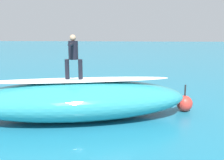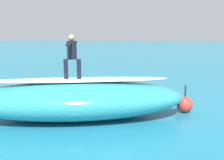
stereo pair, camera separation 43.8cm
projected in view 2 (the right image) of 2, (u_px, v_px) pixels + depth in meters
name	position (u px, v px, depth m)	size (l,w,h in m)	color
ground_plane	(103.00, 102.00, 12.51)	(120.00, 120.00, 0.00)	teal
wave_crest	(76.00, 100.00, 10.12)	(8.50, 2.82, 1.50)	teal
wave_foam_lip	(76.00, 80.00, 9.96)	(7.23, 0.99, 0.08)	white
surfboard_riding	(73.00, 80.00, 9.95)	(2.20, 0.49, 0.08)	#33B2D1
surfer_riding	(72.00, 53.00, 9.75)	(0.67, 1.59, 1.67)	black
surfboard_paddling	(142.00, 97.00, 13.21)	(2.22, 0.50, 0.07)	yellow
surfer_paddling	(139.00, 94.00, 13.21)	(1.83, 0.48, 0.33)	black
buoy_marker	(185.00, 104.00, 10.96)	(0.68, 0.68, 1.15)	red
foam_patch_near	(90.00, 109.00, 11.22)	(0.97, 0.96, 0.08)	white
foam_patch_mid	(116.00, 88.00, 15.24)	(0.69, 0.58, 0.11)	white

